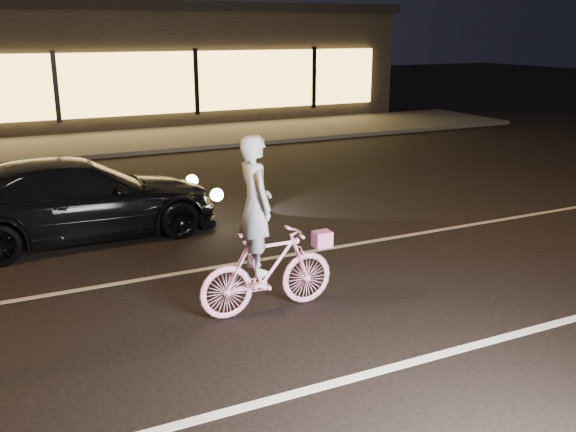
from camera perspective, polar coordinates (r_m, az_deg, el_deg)
ground at (r=7.48m, az=-4.85°, el=-10.10°), size 90.00×90.00×0.00m
lane_stripe_near at (r=6.28m, az=0.34°, el=-15.58°), size 60.00×0.12×0.01m
lane_stripe_far at (r=9.22m, az=-9.41°, el=-5.00°), size 60.00×0.10×0.01m
sidewalk at (r=19.69m, az=-18.88°, el=5.91°), size 30.00×4.00×0.12m
storefront at (r=25.38m, az=-21.21°, el=12.60°), size 25.40×8.42×4.20m
cyclist at (r=7.64m, az=-2.11°, el=-3.15°), size 1.73×0.60×2.18m
sedan at (r=10.95m, az=-18.15°, el=1.43°), size 4.62×2.03×1.32m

